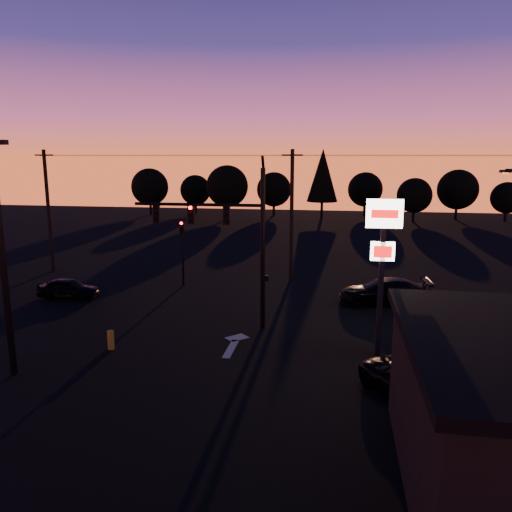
{
  "coord_description": "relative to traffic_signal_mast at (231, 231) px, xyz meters",
  "views": [
    {
      "loc": [
        5.02,
        -19.81,
        8.59
      ],
      "look_at": [
        1.0,
        5.0,
        3.5
      ],
      "focal_mm": 35.0,
      "sensor_mm": 36.0,
      "label": 1
    }
  ],
  "objects": [
    {
      "name": "tree_7",
      "position": [
        21.1,
        47.01,
        -0.88
      ],
      "size": [
        5.36,
        5.36,
        6.74
      ],
      "color": "black",
      "rests_on": "ground"
    },
    {
      "name": "traffic_signal_mast",
      "position": [
        0.0,
        0.0,
        0.0
      ],
      "size": [
        6.79,
        0.52,
        8.58
      ],
      "color": "black",
      "rests_on": "ground"
    },
    {
      "name": "tree_3",
      "position": [
        -3.9,
        48.01,
        -1.19
      ],
      "size": [
        4.95,
        4.95,
        6.22
      ],
      "color": "black",
      "rests_on": "ground"
    },
    {
      "name": "car_left",
      "position": [
        -10.92,
        3.39,
        -4.32
      ],
      "size": [
        3.67,
        1.54,
        1.24
      ],
      "primitive_type": "imported",
      "rotation": [
        0.0,
        0.0,
        1.59
      ],
      "color": "black",
      "rests_on": "ground"
    },
    {
      "name": "tree_6",
      "position": [
        15.1,
        44.01,
        -1.5
      ],
      "size": [
        4.54,
        4.54,
        5.71
      ],
      "color": "black",
      "rests_on": "ground"
    },
    {
      "name": "utility_pole_0",
      "position": [
        -15.9,
        10.01,
        -0.34
      ],
      "size": [
        1.4,
        0.26,
        9.0
      ],
      "color": "black",
      "rests_on": "ground"
    },
    {
      "name": "tree_5",
      "position": [
        9.1,
        50.01,
        -1.19
      ],
      "size": [
        4.95,
        4.95,
        6.22
      ],
      "color": "black",
      "rests_on": "ground"
    },
    {
      "name": "lane_arrow",
      "position": [
        0.6,
        -2.33,
        -4.93
      ],
      "size": [
        1.2,
        3.1,
        0.01
      ],
      "color": "beige",
      "rests_on": "ground"
    },
    {
      "name": "tree_4",
      "position": [
        3.1,
        45.01,
        0.99
      ],
      "size": [
        4.18,
        4.18,
        9.5
      ],
      "color": "black",
      "rests_on": "ground"
    },
    {
      "name": "suv_parked",
      "position": [
        8.04,
        -6.72,
        -4.33
      ],
      "size": [
        4.08,
        4.77,
        1.22
      ],
      "primitive_type": "imported",
      "rotation": [
        0.0,
        0.0,
        0.58
      ],
      "color": "black",
      "rests_on": "ground"
    },
    {
      "name": "tree_0",
      "position": [
        -21.9,
        46.01,
        -0.88
      ],
      "size": [
        5.36,
        5.36,
        6.74
      ],
      "color": "black",
      "rests_on": "ground"
    },
    {
      "name": "car_right",
      "position": [
        8.02,
        5.19,
        -4.17
      ],
      "size": [
        5.44,
        2.64,
        1.53
      ],
      "primitive_type": "imported",
      "rotation": [
        0.0,
        0.0,
        -1.47
      ],
      "color": "black",
      "rests_on": "ground"
    },
    {
      "name": "tree_8",
      "position": [
        27.1,
        46.01,
        -1.82
      ],
      "size": [
        4.12,
        4.12,
        5.19
      ],
      "color": "black",
      "rests_on": "ground"
    },
    {
      "name": "bollard",
      "position": [
        -4.73,
        -3.9,
        -4.5
      ],
      "size": [
        0.29,
        0.29,
        0.87
      ],
      "primitive_type": "cylinder",
      "color": "gold",
      "rests_on": "ground"
    },
    {
      "name": "pylon_sign",
      "position": [
        7.1,
        -2.49,
        -0.02
      ],
      "size": [
        1.5,
        0.28,
        6.8
      ],
      "color": "black",
      "rests_on": "ground"
    },
    {
      "name": "utility_pole_1",
      "position": [
        2.1,
        10.01,
        -0.34
      ],
      "size": [
        1.4,
        0.26,
        9.0
      ],
      "color": "black",
      "rests_on": "ground"
    },
    {
      "name": "secondary_signal",
      "position": [
        -4.9,
        7.49,
        -2.07
      ],
      "size": [
        0.3,
        0.31,
        4.35
      ],
      "color": "black",
      "rests_on": "ground"
    },
    {
      "name": "tree_1",
      "position": [
        -15.9,
        49.01,
        -1.5
      ],
      "size": [
        4.54,
        4.54,
        5.71
      ],
      "color": "black",
      "rests_on": "ground"
    },
    {
      "name": "parking_lot_light",
      "position": [
        -7.4,
        -6.99,
        0.33
      ],
      "size": [
        1.25,
        0.3,
        9.14
      ],
      "color": "black",
      "rests_on": "ground"
    },
    {
      "name": "ground",
      "position": [
        0.1,
        -3.99,
        -4.94
      ],
      "size": [
        120.0,
        120.0,
        0.0
      ],
      "primitive_type": "plane",
      "color": "black",
      "rests_on": "ground"
    },
    {
      "name": "tree_2",
      "position": [
        -9.9,
        44.01,
        -0.57
      ],
      "size": [
        5.77,
        5.78,
        7.26
      ],
      "color": "black",
      "rests_on": "ground"
    },
    {
      "name": "power_wires",
      "position": [
        2.1,
        10.01,
        3.63
      ],
      "size": [
        36.0,
        1.22,
        0.07
      ],
      "color": "black",
      "rests_on": "ground"
    }
  ]
}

